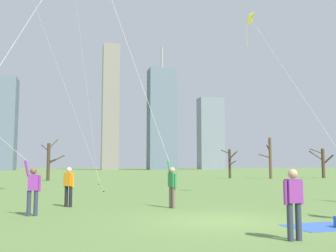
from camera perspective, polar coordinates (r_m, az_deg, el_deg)
The scene contains 15 objects.
ground_plane at distance 12.21m, azimuth 7.41°, elevation -13.79°, with size 400.00×400.00×0.00m, color #5B7A3D.
kite_flyer_far_back_yellow at distance 22.50m, azimuth 20.99°, elevation 0.14°, with size 2.52×14.08×14.55m.
kite_flyer_midfield_right_pink at distance 16.71m, azimuth -2.13°, elevation -0.48°, with size 4.16×9.96×18.89m.
kite_flyer_foreground_right_white at distance 12.98m, azimuth -23.21°, elevation 6.84°, with size 3.63×11.90×14.39m.
bystander_far_off_by_trees at distance 9.44m, azimuth 18.06°, elevation -10.41°, with size 0.51×0.22×1.62m.
bystander_watching_nearby at distance 16.57m, azimuth -14.46°, elevation -8.39°, with size 0.41×0.37×1.62m.
picnic_spot at distance 11.86m, azimuth 23.23°, elevation -13.16°, with size 1.92×1.56×0.31m.
bare_tree_center at distance 50.35m, azimuth 14.81°, elevation -4.42°, with size 1.86×1.21×5.14m.
bare_tree_rightmost at distance 50.43m, azimuth 9.13°, elevation -5.35°, with size 1.60×3.14×3.72m.
bare_tree_leftmost at distance 54.60m, azimuth 21.95°, elevation -4.95°, with size 3.45×1.92×3.89m.
bare_tree_far_right_edge at distance 44.45m, azimuth -17.13°, elevation -4.90°, with size 2.59×1.89×4.65m.
skyline_tall_tower at distance 152.18m, azimuth 6.32°, elevation -1.11°, with size 9.68×5.57×27.90m.
skyline_short_annex at distance 134.87m, azimuth -23.08°, elevation 0.31°, with size 7.54×9.22×29.80m.
skyline_slender_spire at distance 137.05m, azimuth -0.91°, elevation 1.05°, with size 9.77×6.24×44.05m.
skyline_mid_tower_left at distance 140.77m, azimuth -8.51°, elevation 2.87°, with size 5.89×5.45×45.35m.
Camera 1 is at (-4.53, -11.20, 1.72)m, focal length 41.27 mm.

